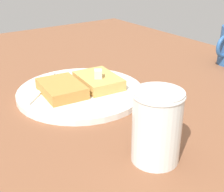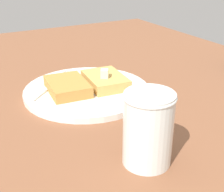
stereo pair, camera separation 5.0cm
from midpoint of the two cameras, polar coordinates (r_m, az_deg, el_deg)
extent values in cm
cube|color=brown|center=(67.89, -6.70, 1.14)|extent=(106.58, 106.58, 2.95)
cylinder|color=silver|center=(61.70, -2.29, 0.89)|extent=(24.69, 24.69, 1.16)
torus|color=#2F3136|center=(61.63, -2.29, 1.05)|extent=(24.69, 24.69, 0.80)
cube|color=tan|center=(62.46, 1.04, 2.84)|extent=(7.92, 10.57, 2.10)
cube|color=#B67D39|center=(59.88, -5.81, 1.72)|extent=(7.92, 10.57, 2.10)
cube|color=beige|center=(60.74, 0.99, 4.10)|extent=(2.13, 2.18, 1.65)
cube|color=silver|center=(60.99, -9.84, 1.01)|extent=(7.85, 7.56, 0.36)
cube|color=silver|center=(66.27, -7.36, 3.14)|extent=(3.54, 3.53, 0.36)
cube|color=silver|center=(69.13, -6.96, 4.09)|extent=(2.53, 2.44, 0.36)
cube|color=silver|center=(68.91, -6.55, 4.05)|extent=(2.53, 2.44, 0.36)
cube|color=silver|center=(68.70, -6.12, 4.00)|extent=(2.53, 2.44, 0.36)
cube|color=silver|center=(68.49, -5.70, 3.96)|extent=(2.53, 2.44, 0.36)
cylinder|color=#4C1909|center=(41.86, 10.39, -8.26)|extent=(5.95, 5.95, 5.97)
cylinder|color=silver|center=(40.81, 10.60, -5.90)|extent=(6.47, 6.47, 9.99)
torus|color=silver|center=(38.73, 11.12, -0.10)|extent=(6.71, 6.71, 0.50)
camera|label=1|loc=(0.03, -87.14, 1.32)|focal=50.00mm
camera|label=2|loc=(0.03, 92.86, -1.32)|focal=50.00mm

